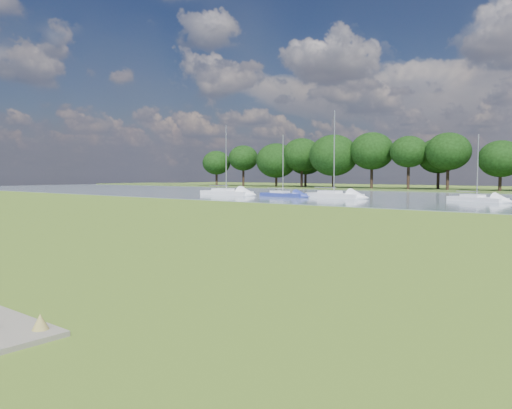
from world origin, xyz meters
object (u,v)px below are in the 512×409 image
Objects in this scene: sailboat_1 at (333,194)px; sailboat_4 at (226,191)px; sailboat_2 at (282,193)px; sailboat_5 at (476,197)px.

sailboat_4 is at bearing -163.42° from sailboat_1.
sailboat_1 is 6.46m from sailboat_2.
sailboat_1 is at bearing 9.15° from sailboat_4.
sailboat_2 is 1.11× the size of sailboat_5.
sailboat_2 reaches higher than sailboat_5.
sailboat_4 reaches higher than sailboat_2.
sailboat_1 is 15.80m from sailboat_5.
sailboat_2 is 22.22m from sailboat_5.
sailboat_1 is 1.10× the size of sailboat_4.
sailboat_1 reaches higher than sailboat_5.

